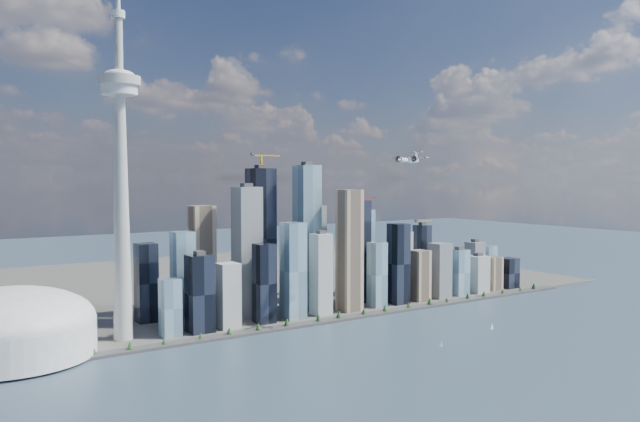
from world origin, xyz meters
TOP-DOWN VIEW (x-y plane):
  - ground at (0.00, 0.00)m, footprint 4000.00×4000.00m
  - seawall at (0.00, 250.00)m, footprint 1100.00×22.00m
  - land at (0.00, 700.00)m, footprint 1400.00×900.00m
  - shoreline_trees at (0.00, 250.00)m, footprint 960.53×7.20m
  - skyscraper_cluster at (59.62, 336.82)m, footprint 736.00×142.00m
  - needle_tower at (-300.00, 310.00)m, footprint 56.00×56.00m
  - dome_stadium at (-440.00, 300.00)m, footprint 200.00×200.00m
  - airplane at (76.74, 152.55)m, footprint 68.51×61.54m
  - sailboat_west at (46.73, 51.18)m, footprint 6.20×3.78m
  - sailboat_east at (177.18, 78.84)m, footprint 7.51×3.30m

SIDE VIEW (x-z plane):
  - ground at x=0.00m, z-range 0.00..0.00m
  - land at x=0.00m, z-range 0.00..3.00m
  - seawall at x=0.00m, z-range 0.00..4.00m
  - sailboat_west at x=46.73m, z-range -1.59..7.26m
  - sailboat_east at x=177.18m, z-range -1.86..8.52m
  - shoreline_trees at x=0.00m, z-range 4.38..13.18m
  - dome_stadium at x=-440.00m, z-range -3.56..82.44m
  - skyscraper_cluster at x=59.62m, z-range -49.89..213.77m
  - needle_tower at x=-300.00m, z-range -39.41..511.09m
  - airplane at x=76.74m, z-range 242.24..259.90m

